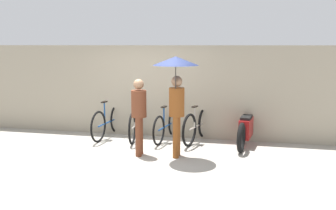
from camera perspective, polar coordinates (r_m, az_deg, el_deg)
name	(u,v)px	position (r m, az deg, el deg)	size (l,w,h in m)	color
ground_plane	(131,159)	(7.87, -5.68, -8.13)	(30.00, 30.00, 0.00)	#9E998E
back_wall	(155,91)	(9.54, -1.94, 2.11)	(11.44, 0.12, 2.32)	gray
parked_bicycle_0	(108,122)	(9.64, -9.09, -2.51)	(0.44, 1.84, 1.06)	black
parked_bicycle_1	(136,123)	(9.36, -4.84, -2.83)	(0.44, 1.75, 1.10)	black
parked_bicycle_2	(167,125)	(9.22, -0.20, -3.10)	(0.44, 1.73, 1.05)	black
parked_bicycle_3	(197,125)	(9.09, 4.49, -3.13)	(0.57, 1.72, 1.03)	black
pedestrian_leading	(139,111)	(7.87, -4.45, -0.96)	(0.32, 0.32, 1.63)	brown
pedestrian_center	(176,81)	(7.57, 1.24, 3.73)	(0.93, 0.93, 2.11)	brown
motorcycle	(246,129)	(8.94, 11.80, -3.62)	(0.58, 1.96, 0.90)	black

